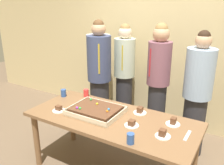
% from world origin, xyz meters
% --- Properties ---
extents(interior_back_panel, '(8.00, 0.12, 3.00)m').
position_xyz_m(interior_back_panel, '(0.00, 1.60, 1.50)').
color(interior_back_panel, '#CCB784').
rests_on(interior_back_panel, ground_plane).
extents(party_table, '(1.90, 0.83, 0.74)m').
position_xyz_m(party_table, '(0.00, 0.00, 0.65)').
color(party_table, brown).
rests_on(party_table, ground_plane).
extents(sheet_cake, '(0.59, 0.47, 0.10)m').
position_xyz_m(sheet_cake, '(-0.21, -0.00, 0.78)').
color(sheet_cake, beige).
rests_on(sheet_cake, party_table).
extents(plated_slice_near_left, '(0.15, 0.15, 0.06)m').
position_xyz_m(plated_slice_near_left, '(-0.62, -0.17, 0.76)').
color(plated_slice_near_left, white).
rests_on(plated_slice_near_left, party_table).
extents(plated_slice_near_right, '(0.15, 0.15, 0.08)m').
position_xyz_m(plated_slice_near_right, '(0.22, 0.26, 0.77)').
color(plated_slice_near_right, white).
rests_on(plated_slice_near_right, party_table).
extents(plated_slice_far_left, '(0.15, 0.15, 0.08)m').
position_xyz_m(plated_slice_far_left, '(0.63, 0.19, 0.76)').
color(plated_slice_far_left, white).
rests_on(plated_slice_far_left, party_table).
extents(plated_slice_far_right, '(0.15, 0.15, 0.08)m').
position_xyz_m(plated_slice_far_right, '(0.62, -0.09, 0.77)').
color(plated_slice_far_right, white).
rests_on(plated_slice_far_right, party_table).
extents(plated_slice_center_front, '(0.15, 0.15, 0.07)m').
position_xyz_m(plated_slice_center_front, '(0.27, -0.06, 0.76)').
color(plated_slice_center_front, white).
rests_on(plated_slice_center_front, party_table).
extents(drink_cup_nearest, '(0.07, 0.07, 0.10)m').
position_xyz_m(drink_cup_nearest, '(-0.87, 0.19, 0.79)').
color(drink_cup_nearest, '#2D5199').
rests_on(drink_cup_nearest, party_table).
extents(drink_cup_middle, '(0.07, 0.07, 0.10)m').
position_xyz_m(drink_cup_middle, '(0.41, -0.35, 0.79)').
color(drink_cup_middle, '#2D5199').
rests_on(drink_cup_middle, party_table).
extents(drink_cup_far_end, '(0.07, 0.07, 0.10)m').
position_xyz_m(drink_cup_far_end, '(-0.61, 0.35, 0.79)').
color(drink_cup_far_end, red).
rests_on(drink_cup_far_end, party_table).
extents(cake_server_utensil, '(0.03, 0.20, 0.01)m').
position_xyz_m(cake_server_utensil, '(0.82, 0.04, 0.74)').
color(cake_server_utensil, silver).
rests_on(cake_server_utensil, party_table).
extents(person_serving_front, '(0.32, 0.32, 1.65)m').
position_xyz_m(person_serving_front, '(-0.45, 1.15, 0.86)').
color(person_serving_front, '#28282D').
rests_on(person_serving_front, ground_plane).
extents(person_green_shirt_behind, '(0.30, 0.30, 1.71)m').
position_xyz_m(person_green_shirt_behind, '(0.21, 0.85, 0.91)').
color(person_green_shirt_behind, '#28282D').
rests_on(person_green_shirt_behind, ground_plane).
extents(person_striped_tie_right, '(0.36, 0.36, 1.65)m').
position_xyz_m(person_striped_tie_right, '(0.71, 0.91, 0.85)').
color(person_striped_tie_right, '#28282D').
rests_on(person_striped_tie_right, ground_plane).
extents(person_far_right_suit, '(0.38, 0.38, 1.69)m').
position_xyz_m(person_far_right_suit, '(-0.91, 1.10, 0.86)').
color(person_far_right_suit, '#28282D').
rests_on(person_far_right_suit, ground_plane).
extents(person_left_edge_reaching, '(0.35, 0.35, 1.73)m').
position_xyz_m(person_left_edge_reaching, '(-0.65, 0.74, 0.89)').
color(person_left_edge_reaching, '#28282D').
rests_on(person_left_edge_reaching, ground_plane).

